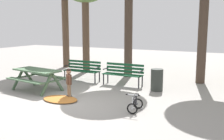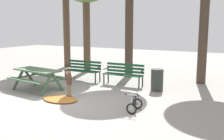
{
  "view_description": "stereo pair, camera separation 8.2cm",
  "coord_description": "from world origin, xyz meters",
  "px_view_note": "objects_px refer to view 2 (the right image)",
  "views": [
    {
      "loc": [
        4.86,
        -6.35,
        2.36
      ],
      "look_at": [
        0.69,
        1.67,
        0.85
      ],
      "focal_mm": 43.68,
      "sensor_mm": 36.0,
      "label": 1
    },
    {
      "loc": [
        4.93,
        -6.31,
        2.36
      ],
      "look_at": [
        0.69,
        1.67,
        0.85
      ],
      "focal_mm": 43.68,
      "sensor_mm": 36.0,
      "label": 2
    }
  ],
  "objects_px": {
    "park_bench_left": "(124,72)",
    "child_standing": "(69,81)",
    "picnic_table": "(37,74)",
    "park_bench_far_left": "(83,69)",
    "kids_bicycle": "(135,104)",
    "trash_bin": "(157,80)"
  },
  "relations": [
    {
      "from": "park_bench_far_left",
      "to": "kids_bicycle",
      "type": "relative_size",
      "value": 2.75
    },
    {
      "from": "park_bench_left",
      "to": "park_bench_far_left",
      "type": "bearing_deg",
      "value": -179.83
    },
    {
      "from": "picnic_table",
      "to": "kids_bicycle",
      "type": "xyz_separation_m",
      "value": [
        4.1,
        -0.62,
        -0.39
      ]
    },
    {
      "from": "kids_bicycle",
      "to": "child_standing",
      "type": "bearing_deg",
      "value": 172.2
    },
    {
      "from": "picnic_table",
      "to": "child_standing",
      "type": "height_order",
      "value": "child_standing"
    },
    {
      "from": "picnic_table",
      "to": "trash_bin",
      "type": "height_order",
      "value": "trash_bin"
    },
    {
      "from": "picnic_table",
      "to": "park_bench_left",
      "type": "height_order",
      "value": "park_bench_left"
    },
    {
      "from": "picnic_table",
      "to": "park_bench_left",
      "type": "xyz_separation_m",
      "value": [
        2.42,
        2.19,
        -0.08
      ]
    },
    {
      "from": "park_bench_far_left",
      "to": "child_standing",
      "type": "height_order",
      "value": "child_standing"
    },
    {
      "from": "park_bench_far_left",
      "to": "picnic_table",
      "type": "bearing_deg",
      "value": -103.23
    },
    {
      "from": "park_bench_far_left",
      "to": "trash_bin",
      "type": "bearing_deg",
      "value": -4.29
    },
    {
      "from": "kids_bicycle",
      "to": "trash_bin",
      "type": "bearing_deg",
      "value": 95.14
    },
    {
      "from": "child_standing",
      "to": "trash_bin",
      "type": "xyz_separation_m",
      "value": [
        2.24,
        2.22,
        -0.17
      ]
    },
    {
      "from": "child_standing",
      "to": "kids_bicycle",
      "type": "height_order",
      "value": "child_standing"
    },
    {
      "from": "picnic_table",
      "to": "trash_bin",
      "type": "distance_m",
      "value": 4.33
    },
    {
      "from": "park_bench_far_left",
      "to": "park_bench_left",
      "type": "distance_m",
      "value": 1.9
    },
    {
      "from": "picnic_table",
      "to": "park_bench_far_left",
      "type": "height_order",
      "value": "park_bench_far_left"
    },
    {
      "from": "park_bench_far_left",
      "to": "park_bench_left",
      "type": "bearing_deg",
      "value": 0.17
    },
    {
      "from": "park_bench_left",
      "to": "trash_bin",
      "type": "distance_m",
      "value": 1.48
    },
    {
      "from": "picnic_table",
      "to": "kids_bicycle",
      "type": "height_order",
      "value": "picnic_table"
    },
    {
      "from": "picnic_table",
      "to": "trash_bin",
      "type": "xyz_separation_m",
      "value": [
        3.87,
        1.94,
        -0.2
      ]
    },
    {
      "from": "park_bench_left",
      "to": "child_standing",
      "type": "relative_size",
      "value": 1.65
    }
  ]
}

